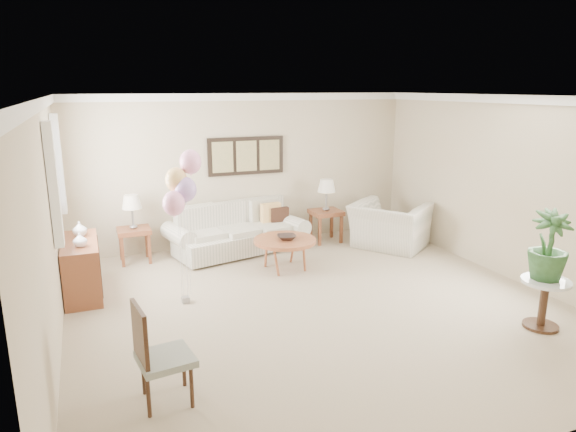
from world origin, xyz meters
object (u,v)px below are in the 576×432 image
object	(u,v)px
sofa	(236,234)
armchair	(389,226)
balloon_cluster	(182,185)
accent_chair	(157,353)
coffee_table	(285,241)

from	to	relation	value
sofa	armchair	distance (m)	2.63
sofa	balloon_cluster	distance (m)	2.44
sofa	armchair	bearing A→B (deg)	-15.77
sofa	accent_chair	bearing A→B (deg)	-115.23
coffee_table	armchair	size ratio (longest dim) A/B	0.80
coffee_table	armchair	bearing A→B (deg)	9.83
armchair	balloon_cluster	xyz separation A→B (m)	(-3.70, -1.05, 1.16)
accent_chair	coffee_table	bearing A→B (deg)	50.75
coffee_table	armchair	distance (m)	2.10
armchair	balloon_cluster	bearing A→B (deg)	70.95
accent_chair	balloon_cluster	xyz separation A→B (m)	(0.64, 2.09, 1.06)
armchair	accent_chair	world-z (taller)	accent_chair
accent_chair	sofa	bearing A→B (deg)	64.77
sofa	balloon_cluster	xyz separation A→B (m)	(-1.17, -1.76, 1.22)
coffee_table	balloon_cluster	xyz separation A→B (m)	(-1.62, -0.69, 1.10)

